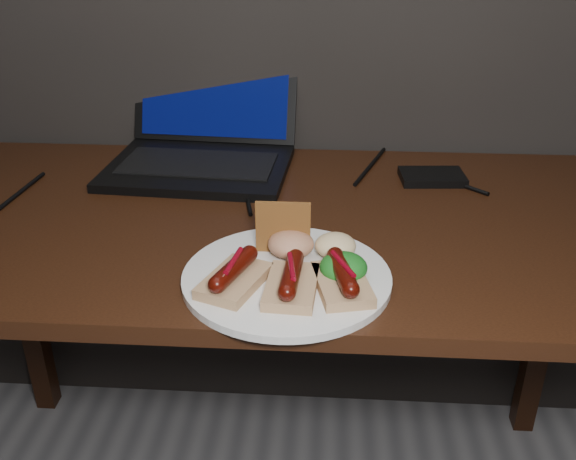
# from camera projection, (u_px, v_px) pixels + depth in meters

# --- Properties ---
(desk) EXTENTS (1.40, 0.70, 0.75)m
(desk) POSITION_uv_depth(u_px,v_px,m) (266.00, 258.00, 1.19)
(desk) COLOR #351B0D
(desk) RESTS_ON ground
(laptop) EXTENTS (0.39, 0.39, 0.25)m
(laptop) POSITION_uv_depth(u_px,v_px,m) (205.00, 139.00, 1.37)
(laptop) COLOR black
(laptop) RESTS_ON desk
(hard_drive) EXTENTS (0.13, 0.09, 0.02)m
(hard_drive) POSITION_uv_depth(u_px,v_px,m) (432.00, 177.00, 1.29)
(hard_drive) COLOR black
(hard_drive) RESTS_ON desk
(desk_cables) EXTENTS (0.92, 0.39, 0.01)m
(desk_cables) POSITION_uv_depth(u_px,v_px,m) (266.00, 183.00, 1.28)
(desk_cables) COLOR black
(desk_cables) RESTS_ON desk
(plate) EXTENTS (0.38, 0.38, 0.01)m
(plate) POSITION_uv_depth(u_px,v_px,m) (287.00, 277.00, 0.95)
(plate) COLOR white
(plate) RESTS_ON desk
(bread_sausage_left) EXTENTS (0.11, 0.13, 0.04)m
(bread_sausage_left) POSITION_uv_depth(u_px,v_px,m) (234.00, 275.00, 0.91)
(bread_sausage_left) COLOR tan
(bread_sausage_left) RESTS_ON plate
(bread_sausage_center) EXTENTS (0.08, 0.12, 0.04)m
(bread_sausage_center) POSITION_uv_depth(u_px,v_px,m) (291.00, 281.00, 0.90)
(bread_sausage_center) COLOR tan
(bread_sausage_center) RESTS_ON plate
(bread_sausage_right) EXTENTS (0.09, 0.13, 0.04)m
(bread_sausage_right) POSITION_uv_depth(u_px,v_px,m) (342.00, 279.00, 0.90)
(bread_sausage_right) COLOR tan
(bread_sausage_right) RESTS_ON plate
(crispbread) EXTENTS (0.08, 0.01, 0.08)m
(crispbread) POSITION_uv_depth(u_px,v_px,m) (283.00, 227.00, 0.99)
(crispbread) COLOR #9F662B
(crispbread) RESTS_ON plate
(salad_greens) EXTENTS (0.07, 0.07, 0.04)m
(salad_greens) POSITION_uv_depth(u_px,v_px,m) (344.00, 267.00, 0.93)
(salad_greens) COLOR #115713
(salad_greens) RESTS_ON plate
(salsa_mound) EXTENTS (0.07, 0.07, 0.04)m
(salsa_mound) POSITION_uv_depth(u_px,v_px,m) (291.00, 244.00, 0.99)
(salsa_mound) COLOR #9D1C0F
(salsa_mound) RESTS_ON plate
(coleslaw_mound) EXTENTS (0.06, 0.06, 0.04)m
(coleslaw_mound) POSITION_uv_depth(u_px,v_px,m) (335.00, 246.00, 0.99)
(coleslaw_mound) COLOR silver
(coleslaw_mound) RESTS_ON plate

